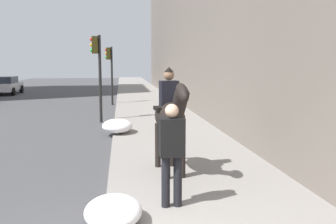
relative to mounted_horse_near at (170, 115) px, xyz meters
The scene contains 7 objects.
mounted_horse_near is the anchor object (origin of this frame).
pedestrian_greeting 1.89m from the mounted_horse_near, behind, with size 0.28×0.41×1.70m.
car_near_lane 25.37m from the mounted_horse_near, 23.61° to the left, with size 4.52×2.03×1.44m.
traffic_light_near_curb 8.20m from the mounted_horse_near, 13.98° to the left, with size 0.20×0.44×3.61m.
traffic_light_far_curb 14.61m from the mounted_horse_near, ahead, with size 0.20×0.44×3.43m.
snow_pile_near 2.88m from the mounted_horse_near, 154.05° to the left, with size 1.10×0.84×0.38m, color white.
snow_pile_far 5.10m from the mounted_horse_near, 13.54° to the left, with size 1.34×1.03×0.46m, color white.
Camera 1 is at (-3.96, -0.29, 2.46)m, focal length 39.43 mm.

